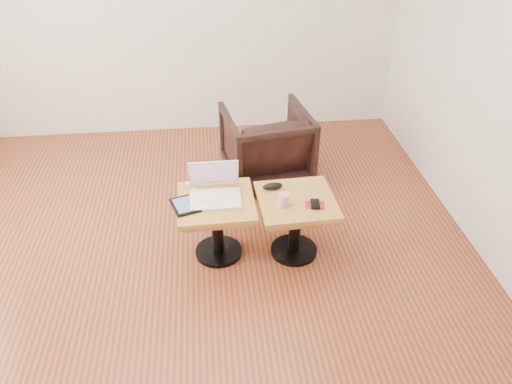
{
  "coord_description": "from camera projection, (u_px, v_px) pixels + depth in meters",
  "views": [
    {
      "loc": [
        0.21,
        -2.88,
        2.58
      ],
      "look_at": [
        0.53,
        0.08,
        0.55
      ],
      "focal_mm": 35.0,
      "sensor_mm": 36.0,
      "label": 1
    }
  ],
  "objects": [
    {
      "name": "tablet",
      "position": [
        185.0,
        205.0,
        3.54
      ],
      "size": [
        0.24,
        0.27,
        0.02
      ],
      "rotation": [
        0.0,
        0.0,
        0.31
      ],
      "color": "black",
      "rests_on": "side_table_left"
    },
    {
      "name": "side_table_right",
      "position": [
        296.0,
        213.0,
        3.69
      ],
      "size": [
        0.58,
        0.58,
        0.5
      ],
      "rotation": [
        0.0,
        0.0,
        0.05
      ],
      "color": "black",
      "rests_on": "ground"
    },
    {
      "name": "striped_cup",
      "position": [
        284.0,
        200.0,
        3.52
      ],
      "size": [
        0.09,
        0.09,
        0.1
      ],
      "primitive_type": "cylinder",
      "rotation": [
        0.0,
        0.0,
        0.21
      ],
      "color": "#D1335F",
      "rests_on": "side_table_right"
    },
    {
      "name": "phone_on_sleeve",
      "position": [
        315.0,
        204.0,
        3.55
      ],
      "size": [
        0.15,
        0.13,
        0.02
      ],
      "rotation": [
        0.0,
        0.0,
        -0.13
      ],
      "color": "#A90B29",
      "rests_on": "side_table_right"
    },
    {
      "name": "laptop",
      "position": [
        215.0,
        191.0,
        3.62
      ],
      "size": [
        0.37,
        0.34,
        0.25
      ],
      "rotation": [
        0.0,
        0.0,
        0.0
      ],
      "color": "white",
      "rests_on": "side_table_left"
    },
    {
      "name": "earbuds_tangle",
      "position": [
        302.0,
        193.0,
        3.66
      ],
      "size": [
        0.07,
        0.05,
        0.01
      ],
      "color": "white",
      "rests_on": "side_table_right"
    },
    {
      "name": "charging_adapter",
      "position": [
        189.0,
        184.0,
        3.76
      ],
      "size": [
        0.04,
        0.04,
        0.02
      ],
      "primitive_type": "cube",
      "rotation": [
        0.0,
        0.0,
        -0.13
      ],
      "color": "white",
      "rests_on": "side_table_left"
    },
    {
      "name": "glasses_case",
      "position": [
        273.0,
        186.0,
        3.71
      ],
      "size": [
        0.16,
        0.09,
        0.05
      ],
      "primitive_type": "ellipsoid",
      "rotation": [
        0.0,
        0.0,
        0.16
      ],
      "color": "black",
      "rests_on": "side_table_right"
    },
    {
      "name": "side_table_left",
      "position": [
        217.0,
        214.0,
        3.67
      ],
      "size": [
        0.56,
        0.56,
        0.5
      ],
      "rotation": [
        0.0,
        0.0,
        0.02
      ],
      "color": "black",
      "rests_on": "ground"
    },
    {
      "name": "room_shell",
      "position": [
        171.0,
        97.0,
        3.04
      ],
      "size": [
        4.52,
        4.52,
        2.71
      ],
      "color": "maroon",
      "rests_on": "ground"
    },
    {
      "name": "armchair",
      "position": [
        266.0,
        145.0,
        4.61
      ],
      "size": [
        0.85,
        0.87,
        0.69
      ],
      "primitive_type": "imported",
      "rotation": [
        0.0,
        0.0,
        3.3
      ],
      "color": "#311917",
      "rests_on": "ground"
    }
  ]
}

